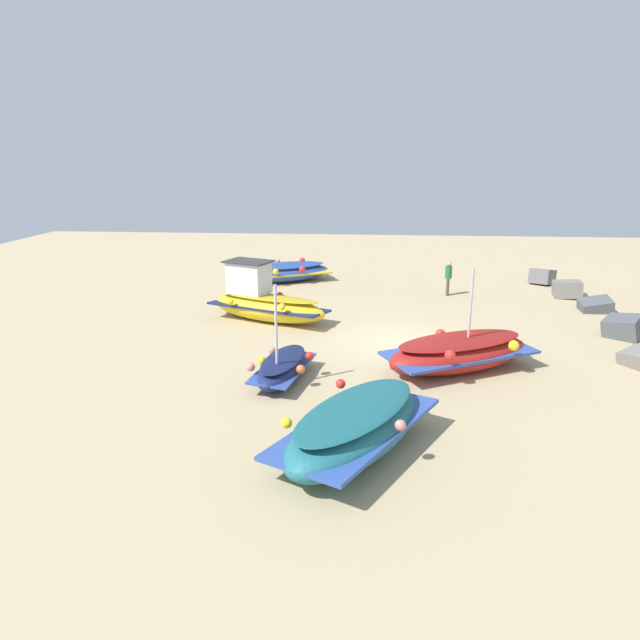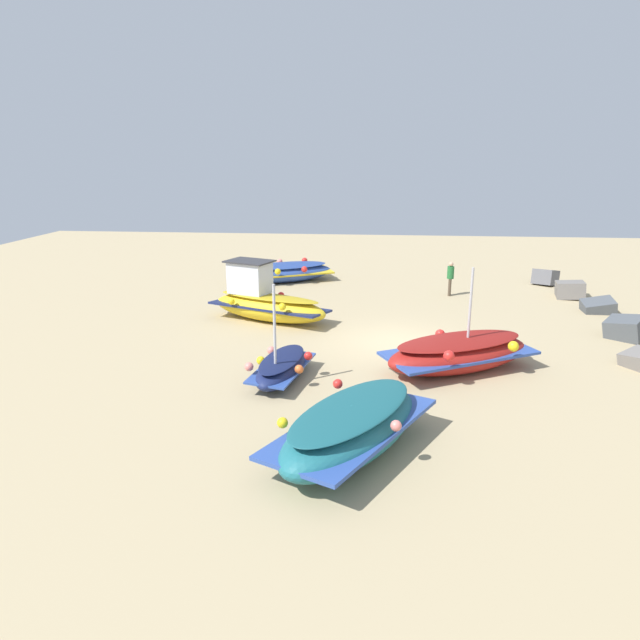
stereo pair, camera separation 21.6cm
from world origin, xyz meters
name	(u,v)px [view 1 (the left image)]	position (x,y,z in m)	size (l,w,h in m)	color
ground_plane	(396,343)	(0.00, 0.00, 0.00)	(58.14, 58.14, 0.00)	tan
fishing_boat_0	(356,427)	(7.94, -1.28, 0.63)	(5.11, 4.06, 1.23)	#1E6670
fishing_boat_1	(265,302)	(-2.45, -5.20, 0.79)	(3.48, 5.35, 2.46)	gold
fishing_boat_2	(283,272)	(-9.87, -5.56, 0.52)	(3.91, 5.43, 1.10)	#2D4C9E
fishing_boat_3	(460,352)	(2.51, 1.83, 0.57)	(4.01, 5.25, 3.26)	maroon
fishing_boat_4	(283,367)	(3.82, -3.53, 0.40)	(3.30, 1.84, 3.07)	navy
person_walking	(448,276)	(-7.48, 2.77, 0.94)	(0.32, 0.32, 1.64)	brown
breakwater_rocks	(627,332)	(-0.83, 8.25, 0.35)	(22.77, 2.48, 1.10)	slate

